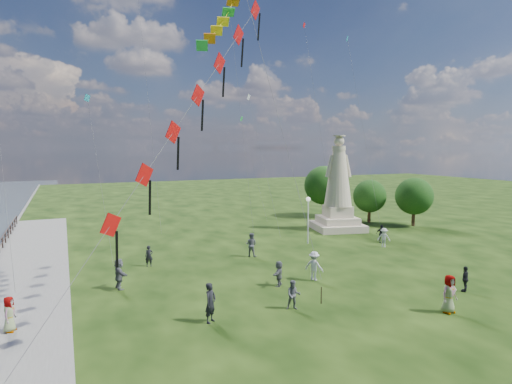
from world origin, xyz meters
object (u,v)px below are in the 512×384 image
person_0 (210,303)px  person_7 (251,245)px  statue (338,195)px  person_2 (314,266)px  person_4 (449,294)px  person_5 (119,274)px  person_8 (384,238)px  lamppost (308,210)px  person_10 (9,316)px  person_9 (381,234)px  person_11 (279,273)px  person_6 (149,256)px  person_1 (293,295)px  person_3 (465,279)px

person_0 → person_7: person_0 is taller
statue → person_2: 17.26m
person_2 → person_7: (-1.20, 6.94, 0.00)m
person_4 → person_5: person_4 is taller
person_4 → person_8: (6.74, 12.49, -0.16)m
person_0 → person_8: person_0 is taller
lamppost → person_10: 23.57m
person_5 → person_9: size_ratio=1.18×
person_11 → person_7: bearing=-150.7°
person_6 → person_7: 7.54m
person_6 → person_11: 9.70m
person_0 → person_11: (5.37, 3.42, -0.19)m
person_8 → person_10: person_8 is taller
person_5 → person_9: person_5 is taller
lamppost → person_10: (-21.26, -9.95, -2.10)m
person_1 → person_2: (3.54, 3.70, 0.15)m
lamppost → person_11: bearing=-129.6°
statue → person_10: 30.82m
person_3 → person_4: 3.93m
lamppost → person_6: lamppost is taller
person_8 → person_10: (-26.33, -6.29, -0.00)m
person_11 → person_2: bearing=131.6°
person_9 → person_11: 15.07m
person_2 → person_5: bearing=36.5°
person_5 → person_8: 21.31m
person_0 → person_7: size_ratio=1.05×
person_4 → person_10: 20.54m
person_2 → person_9: (10.98, 6.68, -0.14)m
person_4 → person_0: bearing=156.4°
person_5 → person_7: (10.00, 3.72, -0.00)m
person_9 → lamppost: bearing=-176.7°
person_1 → person_7: bearing=100.4°
person_4 → person_5: size_ratio=1.06×
person_3 → person_5: person_5 is taller
person_6 → person_10: bearing=-126.2°
person_6 → person_8: 18.86m
statue → lamppost: statue is taller
person_11 → lamppost: bearing=-179.9°
person_4 → person_8: 14.19m
person_5 → person_1: bearing=-141.1°
person_6 → person_8: size_ratio=0.91×
person_8 → person_11: bearing=-121.4°
person_1 → person_11: person_11 is taller
person_0 → person_3: (14.57, -1.86, -0.21)m
lamppost → person_5: (-16.14, -5.67, -1.99)m
person_5 → person_8: person_5 is taller
lamppost → person_2: bearing=-119.1°
person_4 → person_2: bearing=109.3°
person_0 → person_8: 19.90m
person_9 → person_11: size_ratio=1.02×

